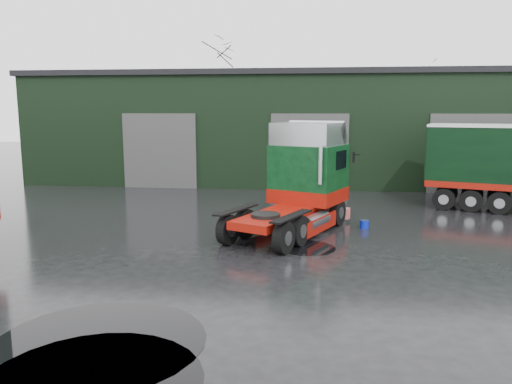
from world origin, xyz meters
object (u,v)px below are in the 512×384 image
warehouse (311,126)px  tree_back_a (217,103)px  tree_back_b (411,115)px  wash_bucket (364,224)px  hero_tractor (287,179)px

warehouse → tree_back_a: tree_back_a is taller
tree_back_b → wash_bucket: bearing=-103.6°
tree_back_b → hero_tractor: bearing=-108.7°
wash_bucket → tree_back_a: bearing=112.5°
warehouse → tree_back_a: bearing=128.7°
hero_tractor → tree_back_b: tree_back_b is taller
hero_tractor → warehouse: bearing=111.7°
hero_tractor → wash_bucket: size_ratio=19.78×
wash_bucket → tree_back_a: 26.73m
tree_back_a → tree_back_b: tree_back_a is taller
warehouse → hero_tractor: warehouse is taller
warehouse → hero_tractor: bearing=-92.3°
warehouse → tree_back_b: bearing=51.3°
warehouse → hero_tractor: (-0.62, -15.50, -1.26)m
tree_back_a → warehouse: bearing=-51.3°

